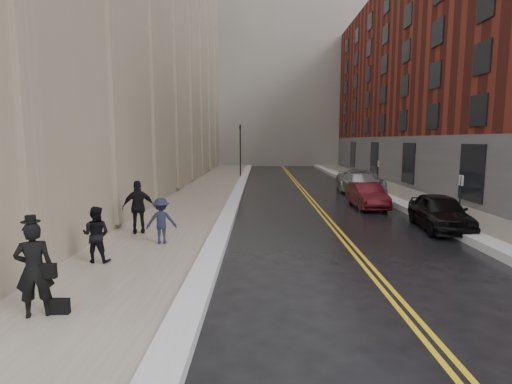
{
  "coord_description": "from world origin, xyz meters",
  "views": [
    {
      "loc": [
        -0.69,
        -9.01,
        3.71
      ],
      "look_at": [
        -0.85,
        7.15,
        1.6
      ],
      "focal_mm": 28.0,
      "sensor_mm": 36.0,
      "label": 1
    }
  ],
  "objects_px": {
    "car_silver_near": "(361,184)",
    "pedestrian_main": "(34,269)",
    "pedestrian_a": "(96,234)",
    "pedestrian_b": "(161,221)",
    "car_black": "(440,212)",
    "car_silver_far": "(360,181)",
    "car_maroon": "(367,196)",
    "pedestrian_c": "(139,207)"
  },
  "relations": [
    {
      "from": "pedestrian_c",
      "to": "car_silver_near",
      "type": "bearing_deg",
      "value": -152.49
    },
    {
      "from": "car_silver_far",
      "to": "pedestrian_b",
      "type": "height_order",
      "value": "pedestrian_b"
    },
    {
      "from": "car_black",
      "to": "car_silver_far",
      "type": "distance_m",
      "value": 12.33
    },
    {
      "from": "car_silver_near",
      "to": "pedestrian_c",
      "type": "bearing_deg",
      "value": -138.1
    },
    {
      "from": "car_silver_near",
      "to": "pedestrian_a",
      "type": "distance_m",
      "value": 19.07
    },
    {
      "from": "car_black",
      "to": "pedestrian_b",
      "type": "xyz_separation_m",
      "value": [
        -10.9,
        -2.9,
        0.2
      ]
    },
    {
      "from": "car_silver_near",
      "to": "car_black",
      "type": "bearing_deg",
      "value": -89.38
    },
    {
      "from": "pedestrian_b",
      "to": "pedestrian_c",
      "type": "relative_size",
      "value": 0.78
    },
    {
      "from": "car_maroon",
      "to": "pedestrian_main",
      "type": "height_order",
      "value": "pedestrian_main"
    },
    {
      "from": "pedestrian_a",
      "to": "pedestrian_c",
      "type": "height_order",
      "value": "pedestrian_c"
    },
    {
      "from": "pedestrian_a",
      "to": "pedestrian_b",
      "type": "bearing_deg",
      "value": -120.31
    },
    {
      "from": "car_silver_near",
      "to": "pedestrian_main",
      "type": "height_order",
      "value": "pedestrian_main"
    },
    {
      "from": "car_silver_far",
      "to": "pedestrian_main",
      "type": "distance_m",
      "value": 24.1
    },
    {
      "from": "car_black",
      "to": "car_maroon",
      "type": "bearing_deg",
      "value": 112.53
    },
    {
      "from": "car_black",
      "to": "pedestrian_c",
      "type": "height_order",
      "value": "pedestrian_c"
    },
    {
      "from": "pedestrian_main",
      "to": "pedestrian_b",
      "type": "height_order",
      "value": "pedestrian_main"
    },
    {
      "from": "pedestrian_a",
      "to": "pedestrian_b",
      "type": "height_order",
      "value": "pedestrian_a"
    },
    {
      "from": "car_silver_far",
      "to": "pedestrian_c",
      "type": "bearing_deg",
      "value": -130.54
    },
    {
      "from": "car_silver_far",
      "to": "pedestrian_a",
      "type": "relative_size",
      "value": 3.41
    },
    {
      "from": "pedestrian_b",
      "to": "car_silver_far",
      "type": "bearing_deg",
      "value": -136.21
    },
    {
      "from": "pedestrian_a",
      "to": "pedestrian_c",
      "type": "distance_m",
      "value": 3.64
    },
    {
      "from": "car_maroon",
      "to": "pedestrian_c",
      "type": "bearing_deg",
      "value": -148.51
    },
    {
      "from": "pedestrian_a",
      "to": "car_silver_far",
      "type": "bearing_deg",
      "value": -122.34
    },
    {
      "from": "car_maroon",
      "to": "pedestrian_a",
      "type": "xyz_separation_m",
      "value": [
        -10.68,
        -10.42,
        0.3
      ]
    },
    {
      "from": "car_black",
      "to": "car_maroon",
      "type": "relative_size",
      "value": 1.06
    },
    {
      "from": "car_maroon",
      "to": "pedestrian_c",
      "type": "distance_m",
      "value": 12.53
    },
    {
      "from": "pedestrian_main",
      "to": "pedestrian_c",
      "type": "xyz_separation_m",
      "value": [
        -0.09,
        7.27,
        0.04
      ]
    },
    {
      "from": "pedestrian_c",
      "to": "car_maroon",
      "type": "bearing_deg",
      "value": -165.07
    },
    {
      "from": "car_maroon",
      "to": "car_silver_far",
      "type": "distance_m",
      "value": 7.09
    },
    {
      "from": "car_silver_near",
      "to": "pedestrian_c",
      "type": "relative_size",
      "value": 2.57
    },
    {
      "from": "car_silver_far",
      "to": "car_maroon",
      "type": "bearing_deg",
      "value": -100.78
    },
    {
      "from": "car_black",
      "to": "pedestrian_b",
      "type": "distance_m",
      "value": 11.28
    },
    {
      "from": "car_black",
      "to": "pedestrian_c",
      "type": "bearing_deg",
      "value": -167.39
    },
    {
      "from": "car_silver_near",
      "to": "pedestrian_b",
      "type": "distance_m",
      "value": 16.52
    },
    {
      "from": "car_black",
      "to": "pedestrian_c",
      "type": "relative_size",
      "value": 2.15
    },
    {
      "from": "pedestrian_main",
      "to": "car_silver_near",
      "type": "bearing_deg",
      "value": -142.84
    },
    {
      "from": "car_silver_far",
      "to": "pedestrian_a",
      "type": "xyz_separation_m",
      "value": [
        -12.04,
        -17.37,
        0.19
      ]
    },
    {
      "from": "car_black",
      "to": "car_maroon",
      "type": "xyz_separation_m",
      "value": [
        -1.6,
        5.37,
        -0.07
      ]
    },
    {
      "from": "car_maroon",
      "to": "pedestrian_c",
      "type": "relative_size",
      "value": 2.03
    },
    {
      "from": "car_black",
      "to": "pedestrian_main",
      "type": "distance_m",
      "value": 14.84
    },
    {
      "from": "car_black",
      "to": "pedestrian_a",
      "type": "bearing_deg",
      "value": -151.72
    },
    {
      "from": "car_black",
      "to": "pedestrian_main",
      "type": "xyz_separation_m",
      "value": [
        -12.03,
        -8.69,
        0.38
      ]
    }
  ]
}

